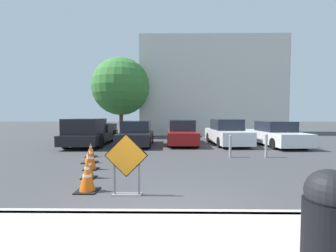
% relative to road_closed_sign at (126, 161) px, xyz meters
% --- Properties ---
extents(ground_plane, '(96.00, 96.00, 0.00)m').
position_rel_road_closed_sign_xyz_m(ground_plane, '(0.93, 8.84, -0.78)').
color(ground_plane, '#3D3D3F').
extents(curb_lip, '(22.04, 0.20, 0.14)m').
position_rel_road_closed_sign_xyz_m(curb_lip, '(0.93, -1.16, -0.71)').
color(curb_lip, '#ADAAA3').
rests_on(curb_lip, ground_plane).
extents(road_closed_sign, '(0.99, 0.20, 1.42)m').
position_rel_road_closed_sign_xyz_m(road_closed_sign, '(0.00, 0.00, 0.00)').
color(road_closed_sign, black).
rests_on(road_closed_sign, ground_plane).
extents(traffic_cone_nearest, '(0.51, 0.51, 0.77)m').
position_rel_road_closed_sign_xyz_m(traffic_cone_nearest, '(-1.00, 0.26, -0.41)').
color(traffic_cone_nearest, black).
rests_on(traffic_cone_nearest, ground_plane).
extents(traffic_cone_second, '(0.38, 0.38, 0.83)m').
position_rel_road_closed_sign_xyz_m(traffic_cone_second, '(-1.38, 1.39, -0.38)').
color(traffic_cone_second, black).
rests_on(traffic_cone_second, ground_plane).
extents(traffic_cone_third, '(0.45, 0.45, 0.78)m').
position_rel_road_closed_sign_xyz_m(traffic_cone_third, '(-1.69, 2.43, -0.40)').
color(traffic_cone_third, black).
rests_on(traffic_cone_third, ground_plane).
extents(traffic_cone_fourth, '(0.53, 0.53, 0.58)m').
position_rel_road_closed_sign_xyz_m(traffic_cone_fourth, '(-2.11, 3.48, -0.50)').
color(traffic_cone_fourth, black).
rests_on(traffic_cone_fourth, ground_plane).
extents(traffic_cone_fifth, '(0.43, 0.43, 0.61)m').
position_rel_road_closed_sign_xyz_m(traffic_cone_fifth, '(-2.49, 4.68, -0.49)').
color(traffic_cone_fifth, black).
rests_on(traffic_cone_fifth, ground_plane).
extents(pickup_truck, '(2.21, 5.42, 1.62)m').
position_rel_road_closed_sign_xyz_m(pickup_truck, '(-3.84, 8.38, -0.04)').
color(pickup_truck, black).
rests_on(pickup_truck, ground_plane).
extents(parked_car_nearest, '(1.97, 4.07, 1.48)m').
position_rel_road_closed_sign_xyz_m(parked_car_nearest, '(-1.07, 8.43, -0.11)').
color(parked_car_nearest, black).
rests_on(parked_car_nearest, ground_plane).
extents(parked_car_second, '(1.81, 4.32, 1.52)m').
position_rel_road_closed_sign_xyz_m(parked_car_second, '(1.72, 8.97, -0.09)').
color(parked_car_second, maroon).
rests_on(parked_car_second, ground_plane).
extents(parked_car_third, '(2.02, 4.68, 1.57)m').
position_rel_road_closed_sign_xyz_m(parked_car_third, '(4.50, 8.98, -0.07)').
color(parked_car_third, silver).
rests_on(parked_car_third, ground_plane).
extents(parked_car_fourth, '(2.09, 4.65, 1.46)m').
position_rel_road_closed_sign_xyz_m(parked_car_fourth, '(7.28, 8.41, -0.12)').
color(parked_car_fourth, silver).
rests_on(parked_car_fourth, ground_plane).
extents(trash_bin, '(0.54, 0.54, 1.10)m').
position_rel_road_closed_sign_xyz_m(trash_bin, '(2.77, -2.58, -0.09)').
color(trash_bin, black).
rests_on(trash_bin, sidewalk_strip).
extents(bollard_nearest, '(0.12, 0.12, 0.97)m').
position_rel_road_closed_sign_xyz_m(bollard_nearest, '(3.59, 4.65, -0.27)').
color(bollard_nearest, gray).
rests_on(bollard_nearest, ground_plane).
extents(bollard_second, '(0.12, 0.12, 1.02)m').
position_rel_road_closed_sign_xyz_m(bollard_second, '(5.14, 4.65, -0.24)').
color(bollard_second, gray).
rests_on(bollard_second, ground_plane).
extents(building_facade_backdrop, '(13.26, 5.00, 8.95)m').
position_rel_road_closed_sign_xyz_m(building_facade_backdrop, '(4.84, 17.39, 3.69)').
color(building_facade_backdrop, beige).
rests_on(building_facade_backdrop, ground_plane).
extents(street_tree_behind_lot, '(4.92, 4.92, 6.74)m').
position_rel_road_closed_sign_xyz_m(street_tree_behind_lot, '(-3.28, 14.31, 3.49)').
color(street_tree_behind_lot, '#513823').
rests_on(street_tree_behind_lot, ground_plane).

